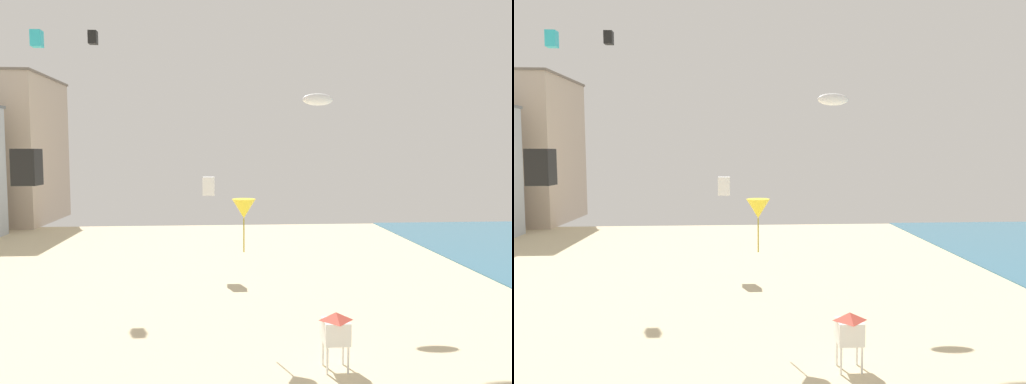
% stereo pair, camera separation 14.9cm
% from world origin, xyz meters
% --- Properties ---
extents(lifeguard_stand, '(1.10, 1.10, 2.55)m').
position_xyz_m(lifeguard_stand, '(8.89, 17.68, 1.84)').
color(lifeguard_stand, white).
rests_on(lifeguard_stand, ground).
extents(kite_white_parafoil, '(2.05, 0.57, 0.80)m').
position_xyz_m(kite_white_parafoil, '(10.37, 29.68, 12.91)').
color(kite_white_parafoil, white).
extents(kite_black_box, '(0.83, 0.83, 1.30)m').
position_xyz_m(kite_black_box, '(-2.92, 15.35, 8.90)').
color(kite_black_box, black).
extents(kite_cyan_box, '(0.51, 0.51, 0.81)m').
position_xyz_m(kite_cyan_box, '(-5.12, 22.84, 15.05)').
color(kite_cyan_box, '#2DB7CC').
extents(kite_black_box_2, '(0.65, 0.65, 1.02)m').
position_xyz_m(kite_black_box_2, '(-6.00, 37.09, 18.37)').
color(kite_black_box_2, black).
extents(kite_yellow_delta, '(1.20, 1.20, 2.74)m').
position_xyz_m(kite_yellow_delta, '(5.11, 21.98, 6.57)').
color(kite_yellow_delta, yellow).
extents(kite_white_box, '(0.93, 0.93, 1.46)m').
position_xyz_m(kite_white_box, '(2.95, 36.01, 6.76)').
color(kite_white_box, white).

